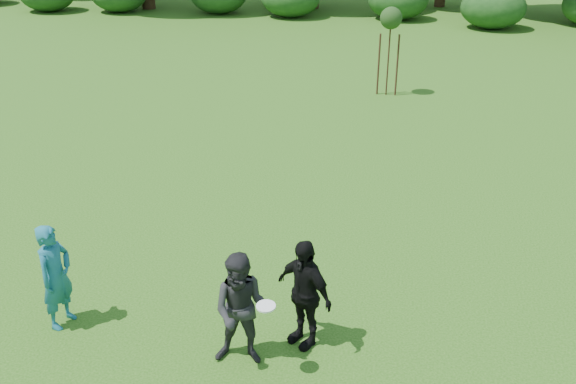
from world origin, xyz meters
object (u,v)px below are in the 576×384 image
Objects in this scene: player_teal at (56,276)px; player_grey at (242,310)px; sapling at (391,21)px; player_black at (304,293)px.

player_teal is 0.98× the size of player_grey.
player_grey is at bearing -94.68° from sapling.
player_grey is at bearing -85.54° from player_teal.
player_teal is 3.83m from player_black.
sapling is (4.17, 13.43, 1.55)m from player_teal.
sapling reaches higher than player_grey.
sapling is at bearing 79.68° from player_grey.
player_black is at bearing -75.36° from player_teal.
player_teal is at bearing 169.06° from player_grey.
player_grey is (3.05, -0.28, 0.02)m from player_teal.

